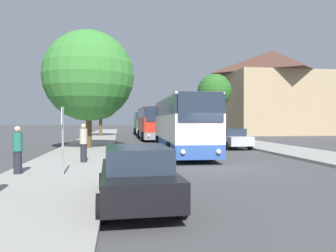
# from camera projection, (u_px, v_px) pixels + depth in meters

# --- Properties ---
(ground_plane) EXTENTS (300.00, 300.00, 0.00)m
(ground_plane) POSITION_uv_depth(u_px,v_px,m) (217.00, 165.00, 15.66)
(ground_plane) COLOR #424244
(ground_plane) RESTS_ON ground
(sidewalk_left) EXTENTS (4.00, 120.00, 0.15)m
(sidewalk_left) POSITION_uv_depth(u_px,v_px,m) (65.00, 167.00, 14.62)
(sidewalk_left) COLOR gray
(sidewalk_left) RESTS_ON ground_plane
(building_right_background) EXTENTS (14.25, 12.59, 13.08)m
(building_right_background) POSITION_uv_depth(u_px,v_px,m) (272.00, 92.00, 51.03)
(building_right_background) COLOR tan
(building_right_background) RESTS_ON ground_plane
(bus_front) EXTENTS (2.97, 11.65, 3.53)m
(bus_front) POSITION_uv_depth(u_px,v_px,m) (181.00, 125.00, 21.10)
(bus_front) COLOR #2D519E
(bus_front) RESTS_ON ground_plane
(bus_middle) EXTENTS (2.91, 11.23, 3.52)m
(bus_middle) POSITION_uv_depth(u_px,v_px,m) (152.00, 123.00, 36.82)
(bus_middle) COLOR gray
(bus_middle) RESTS_ON ground_plane
(bus_rear) EXTENTS (2.91, 10.58, 3.36)m
(bus_rear) POSITION_uv_depth(u_px,v_px,m) (143.00, 123.00, 50.31)
(bus_rear) COLOR silver
(bus_rear) RESTS_ON ground_plane
(parked_car_left_curb) EXTENTS (2.03, 4.46, 1.50)m
(parked_car_left_curb) POSITION_uv_depth(u_px,v_px,m) (136.00, 175.00, 8.28)
(parked_car_left_curb) COLOR black
(parked_car_left_curb) RESTS_ON ground_plane
(parked_car_right_near) EXTENTS (2.09, 4.05, 1.53)m
(parked_car_right_near) POSITION_uv_depth(u_px,v_px,m) (232.00, 138.00, 24.97)
(parked_car_right_near) COLOR #B7B7BC
(parked_car_right_near) RESTS_ON ground_plane
(parked_car_right_far) EXTENTS (2.09, 4.53, 1.54)m
(parked_car_right_far) POSITION_uv_depth(u_px,v_px,m) (190.00, 132.00, 38.60)
(parked_car_right_far) COLOR slate
(parked_car_right_far) RESTS_ON ground_plane
(bus_stop_sign) EXTENTS (0.08, 0.45, 2.50)m
(bus_stop_sign) POSITION_uv_depth(u_px,v_px,m) (63.00, 133.00, 11.93)
(bus_stop_sign) COLOR gray
(bus_stop_sign) RESTS_ON sidewalk_left
(pedestrian_waiting_near) EXTENTS (0.36, 0.36, 1.84)m
(pedestrian_waiting_near) POSITION_uv_depth(u_px,v_px,m) (84.00, 143.00, 15.60)
(pedestrian_waiting_near) COLOR #23232D
(pedestrian_waiting_near) RESTS_ON sidewalk_left
(pedestrian_waiting_far) EXTENTS (0.36, 0.36, 1.79)m
(pedestrian_waiting_far) POSITION_uv_depth(u_px,v_px,m) (18.00, 150.00, 12.23)
(pedestrian_waiting_far) COLOR #23232D
(pedestrian_waiting_far) RESTS_ON sidewalk_left
(tree_left_near) EXTENTS (6.59, 6.59, 8.55)m
(tree_left_near) POSITION_uv_depth(u_px,v_px,m) (89.00, 76.00, 23.89)
(tree_left_near) COLOR #513D23
(tree_left_near) RESTS_ON sidewalk_left
(tree_left_far) EXTENTS (4.94, 4.94, 7.09)m
(tree_left_far) POSITION_uv_depth(u_px,v_px,m) (100.00, 100.00, 42.61)
(tree_left_far) COLOR brown
(tree_left_far) RESTS_ON sidewalk_left
(tree_right_near) EXTENTS (4.46, 4.46, 8.11)m
(tree_right_near) POSITION_uv_depth(u_px,v_px,m) (214.00, 91.00, 42.85)
(tree_right_near) COLOR brown
(tree_right_near) RESTS_ON sidewalk_right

